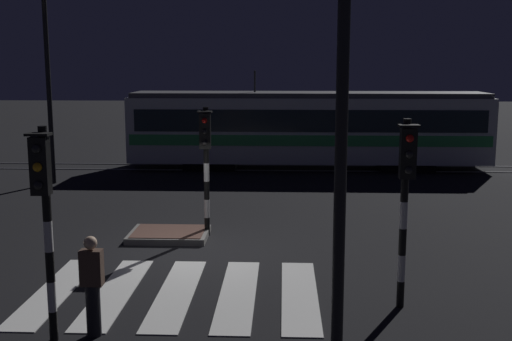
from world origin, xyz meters
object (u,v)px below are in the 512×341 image
at_px(street_lamp_near_kerb, 345,42).
at_px(tram, 308,128).
at_px(traffic_light_median_centre, 206,152).
at_px(traffic_light_kerb_mid_left, 44,203).
at_px(street_lamp_trackside_left, 45,62).
at_px(traffic_light_corner_near_right, 406,186).
at_px(pedestrian_waiting_at_kerb, 92,285).

height_order(street_lamp_near_kerb, tram, street_lamp_near_kerb).
xyz_separation_m(traffic_light_median_centre, street_lamp_near_kerb, (2.80, -7.31, 2.54)).
bearing_deg(tram, street_lamp_near_kerb, -90.72).
height_order(traffic_light_kerb_mid_left, street_lamp_trackside_left, street_lamp_trackside_left).
distance_m(traffic_light_kerb_mid_left, street_lamp_trackside_left, 14.33).
bearing_deg(traffic_light_corner_near_right, traffic_light_median_centre, 131.22).
xyz_separation_m(traffic_light_corner_near_right, street_lamp_trackside_left, (-10.81, 11.59, 2.17)).
xyz_separation_m(traffic_light_corner_near_right, street_lamp_near_kerb, (-1.38, -2.54, 2.45)).
height_order(traffic_light_median_centre, street_lamp_near_kerb, street_lamp_near_kerb).
bearing_deg(traffic_light_corner_near_right, street_lamp_near_kerb, -118.51).
xyz_separation_m(traffic_light_median_centre, traffic_light_kerb_mid_left, (-1.75, -6.47, 0.10)).
bearing_deg(traffic_light_median_centre, tram, 74.44).
distance_m(traffic_light_median_centre, traffic_light_kerb_mid_left, 6.70).
bearing_deg(street_lamp_near_kerb, street_lamp_trackside_left, 123.73).
relative_size(traffic_light_kerb_mid_left, pedestrian_waiting_at_kerb, 2.06).
distance_m(traffic_light_corner_near_right, street_lamp_near_kerb, 3.79).
bearing_deg(street_lamp_near_kerb, traffic_light_corner_near_right, 61.49).
height_order(street_lamp_near_kerb, pedestrian_waiting_at_kerb, street_lamp_near_kerb).
xyz_separation_m(street_lamp_near_kerb, tram, (0.23, 18.18, -3.02)).
bearing_deg(pedestrian_waiting_at_kerb, street_lamp_near_kerb, -16.08).
distance_m(traffic_light_median_centre, traffic_light_corner_near_right, 6.34).
distance_m(traffic_light_median_centre, street_lamp_near_kerb, 8.23).
bearing_deg(traffic_light_kerb_mid_left, traffic_light_median_centre, 74.88).
bearing_deg(street_lamp_trackside_left, tram, 22.72).
xyz_separation_m(street_lamp_near_kerb, street_lamp_trackside_left, (-9.43, 14.13, -0.28)).
height_order(traffic_light_corner_near_right, tram, tram).
xyz_separation_m(traffic_light_kerb_mid_left, street_lamp_trackside_left, (-4.89, 13.29, 2.16)).
relative_size(traffic_light_corner_near_right, street_lamp_near_kerb, 0.46).
height_order(traffic_light_corner_near_right, pedestrian_waiting_at_kerb, traffic_light_corner_near_right).
xyz_separation_m(traffic_light_corner_near_right, traffic_light_kerb_mid_left, (-5.92, -1.70, 0.01)).
bearing_deg(traffic_light_corner_near_right, traffic_light_kerb_mid_left, -163.97).
bearing_deg(street_lamp_near_kerb, tram, 89.28).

